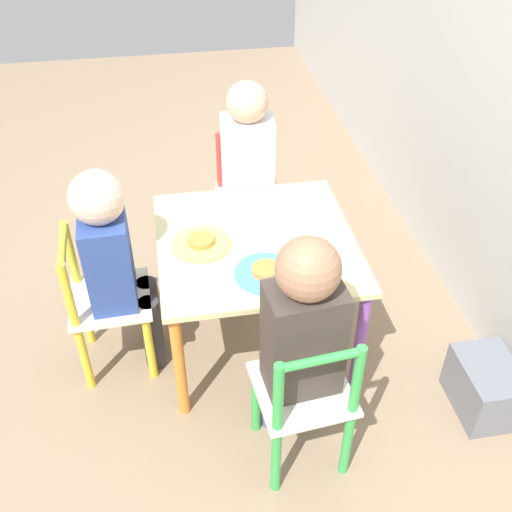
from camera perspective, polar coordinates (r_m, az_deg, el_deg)
The scene contains 11 objects.
ground_plane at distance 2.24m, azimuth 0.00°, elevation -7.70°, with size 6.00×6.00×0.00m, color #8C755B.
kids_table at distance 1.98m, azimuth 0.00°, elevation 0.21°, with size 0.64×0.64×0.45m.
chair_green at distance 1.72m, azimuth 4.65°, elevation -13.51°, with size 0.28×0.28×0.53m.
chair_yellow at distance 2.04m, azimuth -14.27°, elevation -4.48°, with size 0.27×0.27×0.53m.
chair_red at distance 2.47m, azimuth -0.82°, elevation 5.24°, with size 0.28×0.28×0.53m.
child_right at distance 1.60m, azimuth 4.33°, elevation -7.29°, with size 0.22×0.21×0.79m.
child_front at distance 1.91m, azimuth -13.37°, elevation 0.03°, with size 0.21×0.22×0.76m.
child_left at distance 2.31m, azimuth -0.78°, elevation 8.68°, with size 0.22×0.21×0.79m.
plate_right at distance 1.80m, azimuth 0.95°, elevation -1.57°, with size 0.19×0.19×0.03m.
plate_front at distance 1.92m, azimuth -5.23°, elevation 1.23°, with size 0.19×0.19×0.03m.
storage_bin at distance 2.10m, azimuth 20.97°, elevation -11.57°, with size 0.24×0.17×0.19m.
Camera 1 is at (1.53, -0.26, 1.62)m, focal length 42.00 mm.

